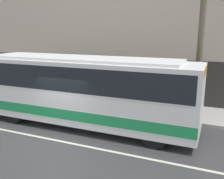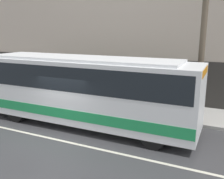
# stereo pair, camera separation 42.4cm
# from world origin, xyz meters

# --- Properties ---
(ground_plane) EXTENTS (60.00, 60.00, 0.00)m
(ground_plane) POSITION_xyz_m (0.00, 0.00, 0.00)
(ground_plane) COLOR #38383A
(sidewalk) EXTENTS (60.00, 3.05, 0.16)m
(sidewalk) POSITION_xyz_m (0.00, 5.52, 0.08)
(sidewalk) COLOR #A09E99
(sidewalk) RESTS_ON ground_plane
(building_facade) EXTENTS (60.00, 0.35, 12.42)m
(building_facade) POSITION_xyz_m (0.00, 7.19, 6.00)
(building_facade) COLOR #B7A899
(building_facade) RESTS_ON ground_plane
(lane_stripe) EXTENTS (54.00, 0.14, 0.01)m
(lane_stripe) POSITION_xyz_m (0.00, 0.00, 0.00)
(lane_stripe) COLOR beige
(lane_stripe) RESTS_ON ground_plane
(transit_bus) EXTENTS (11.10, 2.62, 3.30)m
(transit_bus) POSITION_xyz_m (0.14, 2.06, 1.86)
(transit_bus) COLOR white
(transit_bus) RESTS_ON ground_plane
(utility_pole_near) EXTENTS (0.28, 0.28, 7.95)m
(utility_pole_near) POSITION_xyz_m (5.25, 4.66, 4.13)
(utility_pole_near) COLOR brown
(utility_pole_near) RESTS_ON sidewalk
(pedestrian_waiting) EXTENTS (0.36, 0.36, 1.57)m
(pedestrian_waiting) POSITION_xyz_m (-2.29, 5.48, 0.88)
(pedestrian_waiting) COLOR #1E5933
(pedestrian_waiting) RESTS_ON sidewalk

